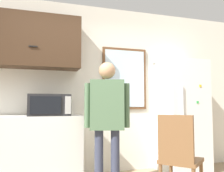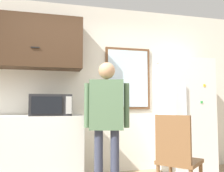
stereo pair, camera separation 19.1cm
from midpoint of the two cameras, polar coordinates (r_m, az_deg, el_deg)
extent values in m
cube|color=silver|center=(4.05, -7.67, -0.37)|extent=(6.00, 0.06, 2.70)
cube|color=silver|center=(3.72, -25.35, -13.37)|extent=(2.07, 0.62, 0.92)
cube|color=#3D2819|center=(3.90, -24.35, 9.68)|extent=(2.07, 0.37, 0.77)
cube|color=black|center=(3.66, -19.06, 8.59)|extent=(0.12, 0.01, 0.01)
cube|color=#232326|center=(3.56, -15.75, -4.22)|extent=(0.56, 0.39, 0.29)
cube|color=black|center=(3.36, -16.49, -4.20)|extent=(0.39, 0.01, 0.23)
cube|color=#B2B2B2|center=(3.38, -11.63, -4.29)|extent=(0.08, 0.01, 0.23)
cylinder|color=#33384C|center=(3.25, -4.78, -16.61)|extent=(0.11, 0.11, 0.76)
cylinder|color=#33384C|center=(3.25, -1.03, -16.64)|extent=(0.11, 0.11, 0.76)
cube|color=#4C6B4C|center=(3.17, -2.86, -4.30)|extent=(0.47, 0.33, 0.63)
sphere|color=tan|center=(3.20, -2.83, 3.54)|extent=(0.21, 0.21, 0.21)
cylinder|color=#4C6B4C|center=(3.19, -7.41, -4.40)|extent=(0.07, 0.07, 0.56)
cylinder|color=#4C6B4C|center=(3.18, 1.71, -4.43)|extent=(0.07, 0.07, 0.56)
cube|color=white|center=(4.27, 14.37, -6.54)|extent=(0.70, 0.64, 1.80)
cylinder|color=silver|center=(3.87, 14.58, -4.64)|extent=(0.02, 0.02, 0.63)
cube|color=yellow|center=(4.08, 18.29, 0.04)|extent=(0.04, 0.01, 0.04)
cube|color=green|center=(4.04, 17.72, -3.54)|extent=(0.04, 0.01, 0.04)
cube|color=brown|center=(2.93, 13.65, -16.27)|extent=(0.58, 0.58, 0.04)
cube|color=brown|center=(2.72, 12.34, -11.61)|extent=(0.28, 0.31, 0.49)
cube|color=brown|center=(4.19, 1.58, 1.72)|extent=(0.77, 0.04, 1.03)
cube|color=silver|center=(4.17, 1.68, 1.75)|extent=(0.69, 0.01, 0.95)
camera|label=1|loc=(0.10, -91.68, 0.13)|focal=40.00mm
camera|label=2|loc=(0.10, 88.32, -0.13)|focal=40.00mm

